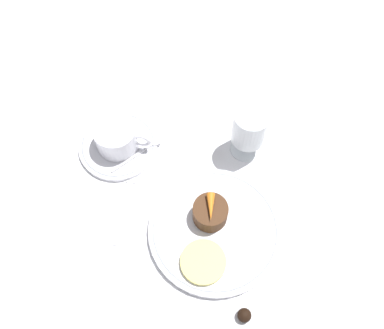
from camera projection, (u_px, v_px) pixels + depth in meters
ground_plane at (227, 222)px, 0.80m from camera, size 3.00×3.00×0.00m
dinner_plate at (215, 230)px, 0.78m from camera, size 0.23×0.23×0.01m
saucer at (118, 145)px, 0.86m from camera, size 0.15×0.15×0.01m
coffee_cup at (117, 136)px, 0.83m from camera, size 0.11×0.08×0.06m
spoon at (142, 151)px, 0.85m from camera, size 0.08×0.09×0.00m
wine_glass at (249, 129)px, 0.80m from camera, size 0.06×0.06×0.12m
fork at (128, 190)px, 0.82m from camera, size 0.02×0.17×0.01m
dessert_cake at (210, 212)px, 0.77m from camera, size 0.06×0.06×0.04m
carrot_garnish at (211, 206)px, 0.75m from camera, size 0.02×0.05×0.02m
pineapple_slice at (203, 262)px, 0.75m from camera, size 0.08×0.08×0.01m
chocolate_truffle at (244, 315)px, 0.71m from camera, size 0.02×0.02×0.02m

